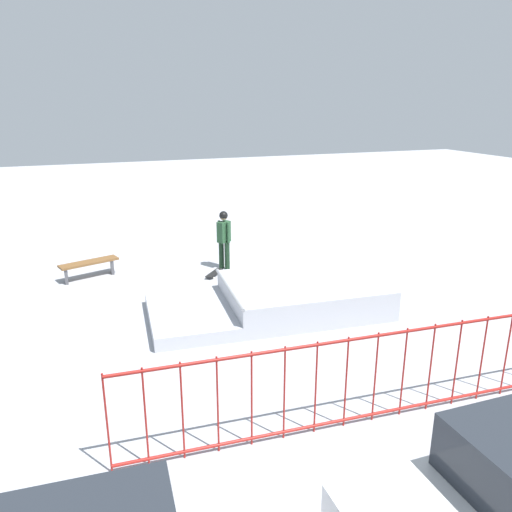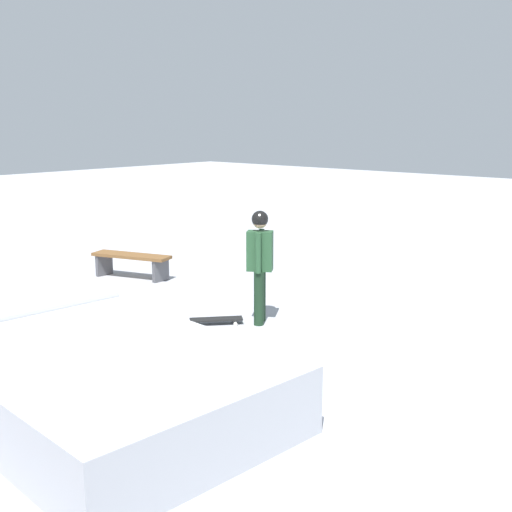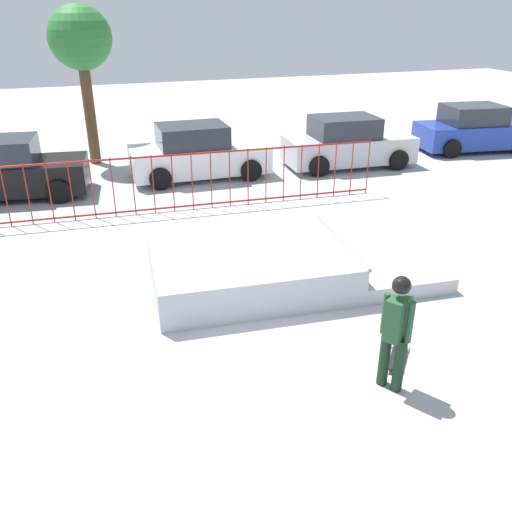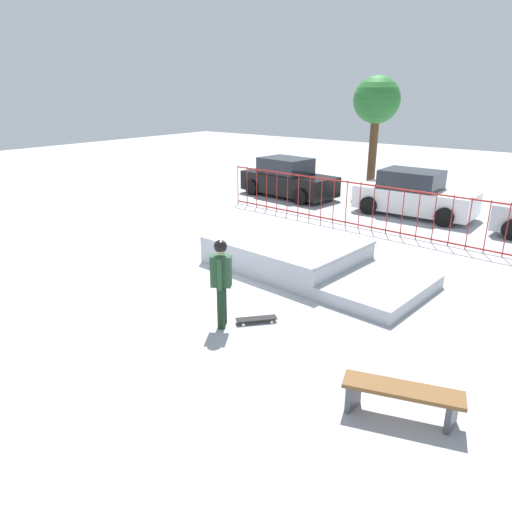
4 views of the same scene
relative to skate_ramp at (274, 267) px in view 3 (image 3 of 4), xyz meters
The scene contains 10 objects.
ground_plane 1.40m from the skate_ramp, 127.96° to the right, with size 60.00×60.00×0.00m, color #A8AAB2.
skate_ramp is the anchor object (origin of this frame).
skater 3.53m from the skate_ramp, 82.82° to the right, with size 0.44×0.39×1.73m.
skateboard 3.08m from the skate_ramp, 73.34° to the right, with size 0.67×0.74×0.09m.
perimeter_fence 4.53m from the skate_ramp, 100.76° to the left, with size 10.28×0.58×1.50m.
parked_car_black 8.72m from the skate_ramp, 126.35° to the left, with size 4.27×2.29×1.60m.
parked_car_white 7.15m from the skate_ramp, 88.55° to the left, with size 4.11×1.94×1.60m.
parked_car_silver 8.48m from the skate_ramp, 53.59° to the left, with size 4.19×2.10×1.60m.
parked_car_blue 12.60m from the skate_ramp, 35.08° to the left, with size 4.29×2.35×1.60m.
distant_tree 10.74m from the skate_ramp, 105.49° to the left, with size 1.93×1.93×4.85m.
Camera 3 is at (-2.40, -7.47, 4.86)m, focal length 37.75 mm.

